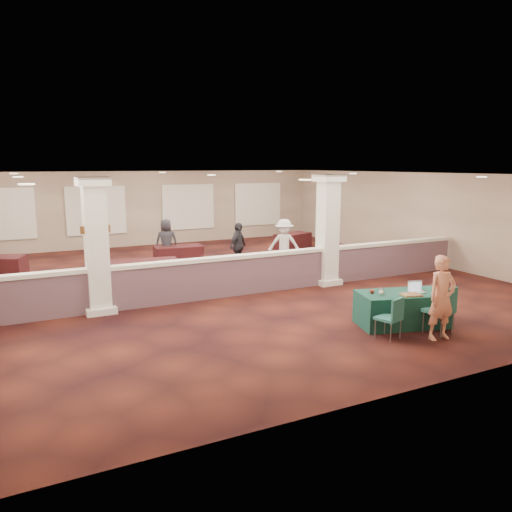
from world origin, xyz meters
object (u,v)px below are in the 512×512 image
far_table_front_left (125,277)px  woman (442,298)px  attendee_b (284,245)px  attendee_c (238,246)px  conf_chair_side (392,315)px  far_table_front_right (286,263)px  conf_chair_main (443,307)px  attendee_d (166,242)px  far_table_back_right (293,241)px  far_table_front_center (143,275)px  far_table_back_center (179,255)px  near_table (402,309)px

far_table_front_left → woman: bearing=-54.4°
attendee_b → attendee_c: attendee_b is taller
conf_chair_side → woman: (0.91, -0.40, 0.34)m
far_table_front_right → attendee_b: attendee_b is taller
far_table_front_right → attendee_c: (-1.17, 1.20, 0.45)m
conf_chair_main → attendee_d: attendee_d is taller
attendee_c → conf_chair_side: bearing=-126.9°
woman → far_table_front_right: woman is taller
far_table_front_left → far_table_front_right: far_table_front_left is taller
conf_chair_side → woman: bearing=-40.6°
far_table_front_right → far_table_back_right: size_ratio=1.07×
far_table_front_center → far_table_back_right: bearing=28.9°
woman → far_table_front_center: (-4.35, 6.76, -0.46)m
conf_chair_main → attendee_b: size_ratio=0.60×
woman → far_table_front_left: (-4.85, 6.76, -0.45)m
far_table_front_center → far_table_back_right: 8.35m
far_table_front_right → attendee_d: 4.43m
far_table_front_right → attendee_d: attendee_d is taller
woman → attendee_b: 7.26m
attendee_d → woman: bearing=123.1°
far_table_front_right → far_table_back_center: far_table_front_right is taller
conf_chair_main → far_table_back_right: (2.74, 10.66, -0.28)m
far_table_front_center → far_table_back_center: 3.51m
far_table_front_left → attendee_d: bearing=56.2°
woman → attendee_c: (-0.85, 7.96, -0.07)m
attendee_c → far_table_front_right: bearing=-82.1°
near_table → attendee_d: size_ratio=1.19×
attendee_c → far_table_front_left: bearing=160.3°
conf_chair_side → attendee_d: 9.74m
woman → attendee_d: 10.32m
far_table_front_left → far_table_back_right: size_ratio=1.25×
far_table_back_right → near_table: bearing=-107.2°
far_table_front_center → attendee_c: (3.50, 1.20, 0.39)m
far_table_front_center → far_table_front_right: 4.67m
far_table_front_right → attendee_c: bearing=134.3°
far_table_front_center → attendee_c: bearing=18.9°
far_table_back_center → far_table_back_right: 5.45m
far_table_back_center → attendee_b: attendee_b is taller
far_table_front_left → attendee_c: attendee_c is taller
far_table_back_center → far_table_front_right: bearing=-47.1°
near_table → attendee_d: (-2.63, 8.96, 0.43)m
far_table_back_right → far_table_back_center: bearing=-167.9°
attendee_b → attendee_c: size_ratio=1.08×
near_table → far_table_back_right: (3.04, 9.80, -0.04)m
conf_chair_side → far_table_front_right: 6.49m
far_table_front_center → conf_chair_side: bearing=-61.6°
far_table_front_left → far_table_back_right: far_table_front_left is taller
near_table → attendee_b: attendee_b is taller
near_table → attendee_b: size_ratio=1.13×
conf_chair_side → far_table_back_center: bearing=82.0°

